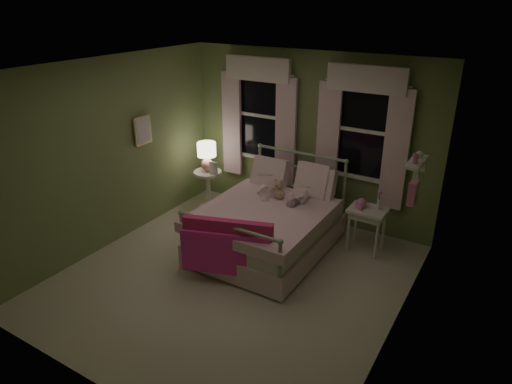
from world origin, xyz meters
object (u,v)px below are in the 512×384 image
Objects in this scene: child_right at (302,183)px; child_left at (267,172)px; nightstand_left at (208,184)px; teddy_bear at (279,191)px; nightstand_right at (367,215)px; table_lamp at (207,154)px; bed at (269,225)px.

child_left is at bearing 6.44° from child_right.
child_right is 1.04× the size of nightstand_left.
nightstand_left is (-1.53, 0.39, -0.37)m from teddy_bear.
child_left is 1.53m from nightstand_right.
child_right reaches higher than table_lamp.
child_left reaches higher than table_lamp.
child_left reaches higher than bed.
table_lamp reaches higher than nightstand_left.
table_lamp is 2.74m from nightstand_right.
table_lamp is at bearing 179.79° from nightstand_right.
nightstand_right is (1.17, 0.65, 0.17)m from bed.
teddy_bear is 0.45× the size of nightstand_left.
nightstand_right is (1.18, 0.38, -0.24)m from teddy_bear.
teddy_bear is 1.63m from nightstand_left.
table_lamp reaches higher than teddy_bear.
child_right is at bearing 57.61° from bed.
teddy_bear is 1.59m from table_lamp.
table_lamp is (-1.81, 0.23, 0.05)m from child_right.
table_lamp is (0.00, -0.00, 0.54)m from nightstand_left.
teddy_bear is at bearing 127.58° from child_left.
child_right is at bearing -7.17° from nightstand_left.
nightstand_left and nightstand_right have the same top height.
nightstand_left is at bearing -0.73° from child_right.
nightstand_left is 0.54m from table_lamp.
nightstand_left is at bearing 165.86° from teddy_bear.
bed is at bearing -88.85° from teddy_bear.
bed is 3.00× the size of child_right.
bed is 1.35m from nightstand_right.
nightstand_right is (2.71, -0.01, -0.40)m from table_lamp.
child_right is at bearing -7.17° from table_lamp.
child_left is 1.21× the size of nightstand_left.
nightstand_right is at bearing -0.21° from nightstand_left.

